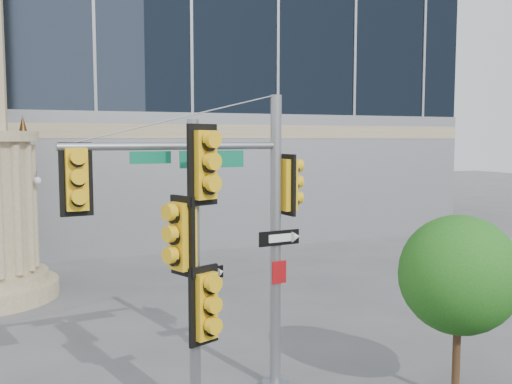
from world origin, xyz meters
name	(u,v)px	position (x,y,z in m)	size (l,w,h in m)	color
main_signal_pole	(227,212)	(-1.19, -0.10, 3.53)	(4.42, 0.90, 5.69)	slate
secondary_signal_pole	(196,252)	(-2.07, -1.13, 3.05)	(0.98, 0.70, 5.18)	slate
street_tree	(460,279)	(2.75, -1.76, 2.30)	(2.24, 2.19, 3.50)	tan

